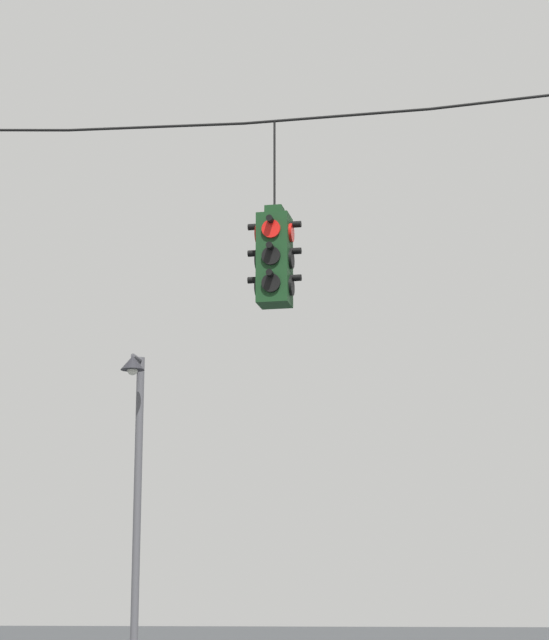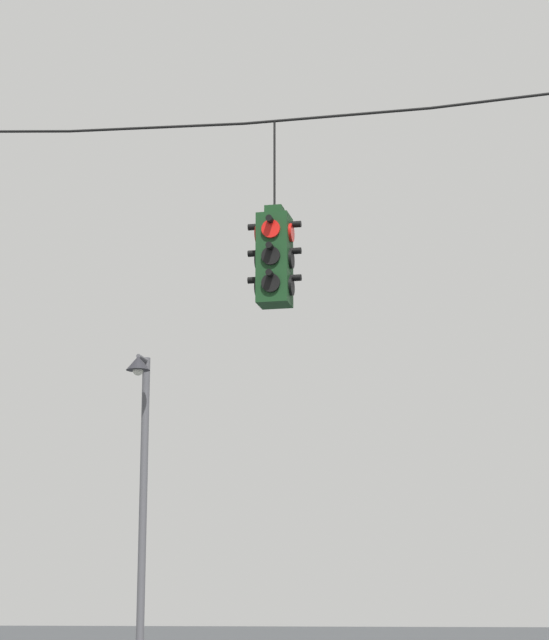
# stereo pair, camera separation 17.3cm
# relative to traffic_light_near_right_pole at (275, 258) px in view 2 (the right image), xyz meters

# --- Properties ---
(span_wire) EXTENTS (14.31, 0.03, 0.53)m
(span_wire) POSITION_rel_traffic_light_near_right_pole_xyz_m (0.68, -0.00, 1.73)
(span_wire) COLOR black
(traffic_light_near_right_pole) EXTENTS (0.58, 0.58, 2.07)m
(traffic_light_near_right_pole) POSITION_rel_traffic_light_near_right_pole_xyz_m (0.00, 0.00, 0.00)
(traffic_light_near_right_pole) COLOR #143819
(street_lamp) EXTENTS (0.37, 0.65, 5.40)m
(street_lamp) POSITION_rel_traffic_light_near_right_pole_xyz_m (-3.31, 5.65, -1.71)
(street_lamp) COLOR #515156
(street_lamp) RESTS_ON ground_plane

